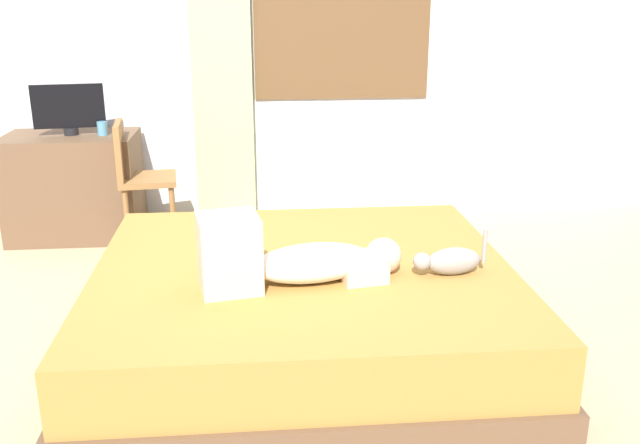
# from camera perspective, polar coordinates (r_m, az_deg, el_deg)

# --- Properties ---
(ground_plane) EXTENTS (16.00, 16.00, 0.00)m
(ground_plane) POSITION_cam_1_polar(r_m,az_deg,el_deg) (3.40, -3.50, -11.25)
(ground_plane) COLOR tan
(back_wall_with_window) EXTENTS (6.40, 0.14, 2.90)m
(back_wall_with_window) POSITION_cam_1_polar(r_m,az_deg,el_deg) (5.32, -4.50, 15.82)
(back_wall_with_window) COLOR silver
(back_wall_with_window) RESTS_ON ground
(bed) EXTENTS (2.05, 1.90, 0.42)m
(bed) POSITION_cam_1_polar(r_m,az_deg,el_deg) (3.45, -1.36, -6.85)
(bed) COLOR brown
(bed) RESTS_ON ground
(person_lying) EXTENTS (0.94, 0.41, 0.34)m
(person_lying) POSITION_cam_1_polar(r_m,az_deg,el_deg) (3.12, -2.30, -3.05)
(person_lying) COLOR silver
(person_lying) RESTS_ON bed
(cat) EXTENTS (0.36, 0.14, 0.21)m
(cat) POSITION_cam_1_polar(r_m,az_deg,el_deg) (3.28, 10.62, -3.16)
(cat) COLOR gray
(cat) RESTS_ON bed
(desk) EXTENTS (0.90, 0.56, 0.74)m
(desk) POSITION_cam_1_polar(r_m,az_deg,el_deg) (5.25, -19.52, 2.80)
(desk) COLOR brown
(desk) RESTS_ON ground
(tv_monitor) EXTENTS (0.48, 0.10, 0.35)m
(tv_monitor) POSITION_cam_1_polar(r_m,az_deg,el_deg) (5.14, -19.96, 8.74)
(tv_monitor) COLOR black
(tv_monitor) RESTS_ON desk
(cup) EXTENTS (0.07, 0.07, 0.09)m
(cup) POSITION_cam_1_polar(r_m,az_deg,el_deg) (5.08, -17.45, 7.35)
(cup) COLOR teal
(cup) RESTS_ON desk
(chair_by_desk) EXTENTS (0.42, 0.42, 0.86)m
(chair_by_desk) POSITION_cam_1_polar(r_m,az_deg,el_deg) (4.91, -14.82, 3.91)
(chair_by_desk) COLOR brown
(chair_by_desk) RESTS_ON ground
(curtain_left) EXTENTS (0.44, 0.06, 2.60)m
(curtain_left) POSITION_cam_1_polar(r_m,az_deg,el_deg) (5.21, -8.17, 13.96)
(curtain_left) COLOR #ADCC75
(curtain_left) RESTS_ON ground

